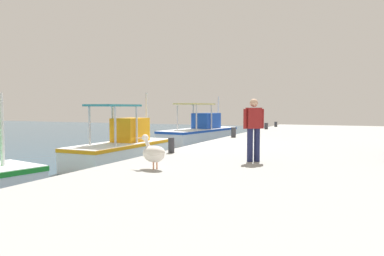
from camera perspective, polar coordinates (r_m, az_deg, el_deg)
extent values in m
cube|color=#9E9E99|center=(14.08, 20.51, -4.59)|extent=(36.00, 10.00, 0.80)
cylinder|color=silver|center=(10.36, -27.71, -0.17)|extent=(0.10, 0.10, 1.85)
cube|color=white|center=(14.69, -11.06, -3.98)|extent=(5.17, 1.73, 0.87)
cube|color=orange|center=(14.65, -11.07, -2.60)|extent=(5.21, 1.77, 0.12)
cube|color=orange|center=(15.13, -9.67, -0.27)|extent=(1.45, 1.02, 0.96)
cylinder|color=silver|center=(13.31, -11.97, 0.25)|extent=(0.08, 0.08, 1.43)
cylinder|color=silver|center=(14.04, -15.80, 0.35)|extent=(0.08, 0.08, 1.43)
cylinder|color=silver|center=(14.45, -8.69, 0.51)|extent=(0.08, 0.08, 1.43)
cylinder|color=silver|center=(15.12, -12.39, 0.60)|extent=(0.08, 0.08, 1.43)
cube|color=teal|center=(14.20, -12.23, 3.49)|extent=(2.10, 1.25, 0.08)
cylinder|color=silver|center=(16.19, -7.13, 1.89)|extent=(0.10, 0.10, 2.04)
cube|color=white|center=(22.18, 1.22, -1.37)|extent=(6.68, 2.77, 0.97)
cube|color=#1947B7|center=(22.16, 1.22, -0.33)|extent=(6.72, 2.82, 0.12)
cube|color=#1947B7|center=(22.83, 2.27, 1.17)|extent=(1.95, 1.37, 0.95)
cylinder|color=silver|center=(20.53, 0.70, 1.66)|extent=(0.08, 0.08, 1.47)
cylinder|color=silver|center=(21.24, -2.31, 1.71)|extent=(0.08, 0.08, 1.47)
cylinder|color=silver|center=(22.05, 3.07, 1.77)|extent=(0.08, 0.08, 1.47)
cylinder|color=silver|center=(22.71, 0.19, 1.82)|extent=(0.08, 0.08, 1.47)
cube|color=#D8CC72|center=(21.62, 0.43, 3.79)|extent=(2.79, 1.73, 0.08)
cylinder|color=silver|center=(24.23, 4.18, 2.54)|extent=(0.10, 0.10, 2.02)
torus|color=orange|center=(23.06, 0.83, 1.19)|extent=(0.55, 0.18, 0.54)
cylinder|color=tan|center=(8.73, -5.54, -5.72)|extent=(0.04, 0.04, 0.22)
cylinder|color=tan|center=(8.65, -6.07, -5.81)|extent=(0.04, 0.04, 0.22)
ellipsoid|color=white|center=(8.69, -6.06, -4.10)|extent=(0.45, 0.70, 0.40)
ellipsoid|color=silver|center=(8.65, -5.82, -3.73)|extent=(0.48, 0.61, 0.28)
cylinder|color=white|center=(8.79, -6.98, -2.57)|extent=(0.13, 0.21, 0.27)
sphere|color=white|center=(8.83, -7.37, -1.51)|extent=(0.19, 0.19, 0.16)
cone|color=#F2B272|center=(8.97, -8.28, -1.57)|extent=(0.14, 0.31, 0.07)
cylinder|color=#1E234C|center=(10.01, 10.16, -2.64)|extent=(0.16, 0.16, 0.90)
cylinder|color=#1E234C|center=(9.93, 9.09, -2.67)|extent=(0.16, 0.16, 0.90)
cube|color=maroon|center=(9.92, 9.67, 1.55)|extent=(0.42, 0.45, 0.56)
cylinder|color=maroon|center=(10.02, 10.95, 1.44)|extent=(0.10, 0.10, 0.53)
cylinder|color=maroon|center=(9.83, 8.36, 1.43)|extent=(0.10, 0.10, 0.53)
sphere|color=tan|center=(9.92, 9.69, 3.92)|extent=(0.22, 0.22, 0.22)
cylinder|color=#333338|center=(11.76, -3.27, -2.72)|extent=(0.20, 0.20, 0.49)
cylinder|color=#333338|center=(17.97, 6.54, -0.67)|extent=(0.23, 0.23, 0.50)
cylinder|color=#333338|center=(25.13, 11.58, 0.31)|extent=(0.25, 0.25, 0.42)
cylinder|color=#333338|center=(28.42, 13.03, 0.59)|extent=(0.22, 0.22, 0.39)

